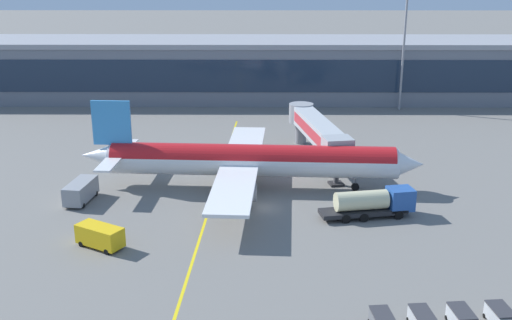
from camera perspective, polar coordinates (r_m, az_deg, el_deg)
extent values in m
plane|color=slate|center=(71.48, 0.39, -4.54)|extent=(700.00, 700.00, 0.00)
cube|color=yellow|center=(73.57, -4.25, -3.92)|extent=(3.47, 79.95, 0.01)
cube|color=slate|center=(131.64, 1.13, 8.49)|extent=(186.62, 19.93, 11.68)
cube|color=#1E2D42|center=(121.65, 1.19, 7.99)|extent=(181.02, 0.16, 6.54)
cube|color=#99999E|center=(130.76, 1.15, 11.23)|extent=(190.35, 20.33, 1.00)
cylinder|color=white|center=(76.29, -0.38, -0.12)|extent=(36.95, 5.81, 3.82)
cylinder|color=red|center=(76.18, -0.38, 0.13)|extent=(36.21, 5.62, 3.67)
cone|color=white|center=(77.55, 14.33, -0.39)|extent=(4.01, 3.83, 3.63)
cone|color=white|center=(79.98, -14.77, 0.42)|extent=(4.76, 3.49, 3.25)
cube|color=#388CD1|center=(78.20, -13.61, 3.47)|extent=(4.98, 0.63, 5.73)
cube|color=white|center=(82.68, -12.32, 1.31)|extent=(2.33, 6.21, 0.24)
cube|color=white|center=(75.69, -13.84, -0.34)|extent=(2.33, 6.21, 0.24)
cube|color=white|center=(85.67, -0.94, 1.70)|extent=(5.63, 15.69, 0.40)
cube|color=white|center=(67.44, -2.20, -2.84)|extent=(5.63, 15.69, 0.40)
cylinder|color=#939399|center=(83.34, -0.40, 0.27)|extent=(3.05, 2.26, 2.10)
cylinder|color=#939399|center=(70.42, -1.16, -3.09)|extent=(3.05, 2.26, 2.10)
cylinder|color=black|center=(77.62, 9.44, -2.54)|extent=(1.02, 0.45, 1.00)
cylinder|color=slate|center=(77.32, 9.47, -1.92)|extent=(0.20, 0.20, 1.78)
cylinder|color=black|center=(79.12, -1.89, -1.90)|extent=(1.02, 0.45, 1.00)
cylinder|color=slate|center=(78.82, -1.89, -1.29)|extent=(0.20, 0.20, 1.78)
cylinder|color=black|center=(75.90, -2.13, -2.78)|extent=(1.02, 0.45, 1.00)
cylinder|color=slate|center=(75.59, -2.13, -2.15)|extent=(0.20, 0.20, 1.78)
cube|color=#B2B7BC|center=(87.13, 5.87, 2.97)|extent=(6.36, 20.24, 2.80)
cube|color=red|center=(87.15, 5.90, 2.97)|extent=(5.93, 17.10, 1.54)
cube|color=#9EA3A8|center=(77.89, 7.77, 1.10)|extent=(4.09, 3.77, 2.94)
cylinder|color=#4C4C51|center=(78.86, 7.67, -1.13)|extent=(0.70, 0.70, 3.59)
cube|color=#262628|center=(79.40, 7.63, -2.25)|extent=(2.08, 2.08, 0.30)
cylinder|color=gray|center=(96.53, 4.33, 4.48)|extent=(3.90, 3.90, 3.08)
cylinder|color=gray|center=(97.32, 4.28, 2.65)|extent=(1.80, 1.80, 3.59)
cube|color=#232326|center=(69.50, 10.16, -4.84)|extent=(10.29, 4.28, 0.50)
cube|color=#26519E|center=(70.63, 13.58, -3.60)|extent=(3.21, 2.97, 2.50)
cube|color=black|center=(70.95, 14.54, -3.14)|extent=(0.58, 2.29, 1.12)
cylinder|color=beige|center=(68.90, 10.01, -3.82)|extent=(6.30, 3.26, 2.20)
cylinder|color=black|center=(71.97, 12.71, -4.41)|extent=(1.05, 0.53, 1.00)
cylinder|color=black|center=(69.96, 13.45, -5.12)|extent=(1.05, 0.53, 1.00)
cylinder|color=black|center=(70.52, 9.60, -4.68)|extent=(1.05, 0.53, 1.00)
cylinder|color=black|center=(68.47, 10.25, -5.42)|extent=(1.05, 0.53, 1.00)
cylinder|color=black|center=(69.87, 7.97, -4.82)|extent=(1.05, 0.53, 1.00)
cylinder|color=black|center=(67.80, 8.58, -5.57)|extent=(1.05, 0.53, 1.00)
cube|color=yellow|center=(63.24, -14.66, -6.97)|extent=(5.38, 4.32, 2.00)
cube|color=black|center=(63.93, -15.49, -6.42)|extent=(2.46, 2.51, 0.60)
cylinder|color=black|center=(64.24, -16.31, -7.69)|extent=(0.64, 0.52, 0.60)
cylinder|color=black|center=(65.40, -15.11, -7.12)|extent=(0.64, 0.52, 0.60)
cylinder|color=black|center=(61.93, -14.04, -8.49)|extent=(0.64, 0.52, 0.60)
cylinder|color=black|center=(63.13, -12.84, -7.87)|extent=(0.64, 0.52, 0.60)
cube|color=gray|center=(75.86, -16.36, -2.81)|extent=(3.00, 6.04, 2.20)
cube|color=black|center=(76.97, -15.96, -2.17)|extent=(2.30, 2.27, 0.66)
cylinder|color=black|center=(78.37, -16.40, -3.00)|extent=(0.32, 0.63, 0.60)
cylinder|color=black|center=(77.58, -15.00, -3.10)|extent=(0.32, 0.63, 0.60)
cylinder|color=black|center=(74.95, -17.62, -4.09)|extent=(0.32, 0.63, 0.60)
cylinder|color=black|center=(74.11, -16.16, -4.20)|extent=(0.32, 0.63, 0.60)
cube|color=#333338|center=(49.17, 11.99, -14.20)|extent=(1.77, 2.78, 0.10)
cylinder|color=black|center=(50.88, 12.39, -14.71)|extent=(0.15, 0.37, 0.36)
cube|color=#B2B7BC|center=(50.50, 15.53, -14.50)|extent=(1.73, 2.73, 1.10)
cube|color=#333338|center=(50.14, 15.60, -13.83)|extent=(1.77, 2.78, 0.10)
cylinder|color=black|center=(51.37, 14.27, -14.51)|extent=(0.15, 0.37, 0.36)
cylinder|color=black|center=(51.86, 15.88, -14.33)|extent=(0.15, 0.37, 0.36)
cube|color=#B2B7BC|center=(51.64, 18.97, -14.08)|extent=(1.73, 2.73, 1.10)
cube|color=#333338|center=(51.29, 19.05, -13.41)|extent=(1.77, 2.78, 0.10)
cylinder|color=black|center=(52.45, 17.68, -14.12)|extent=(0.15, 0.37, 0.36)
cylinder|color=black|center=(53.01, 19.22, -13.92)|extent=(0.15, 0.37, 0.36)
cube|color=#B2B7BC|center=(52.95, 22.23, -13.63)|extent=(1.73, 2.73, 1.10)
cube|color=#333338|center=(52.60, 22.32, -12.98)|extent=(1.77, 2.78, 0.10)
cylinder|color=black|center=(53.69, 20.93, -13.69)|extent=(0.15, 0.37, 0.36)
cylinder|color=black|center=(54.33, 22.39, -13.48)|extent=(0.15, 0.37, 0.36)
cylinder|color=gray|center=(122.17, 13.86, 9.95)|extent=(0.44, 0.44, 23.08)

